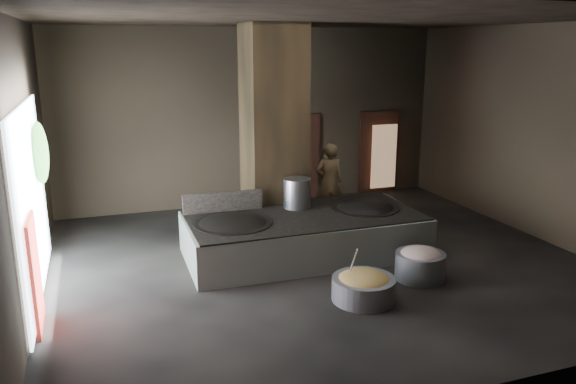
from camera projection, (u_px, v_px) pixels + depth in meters
name	position (u px, v px, depth m)	size (l,w,h in m)	color
floor	(319.00, 264.00, 10.87)	(10.00, 9.00, 0.10)	black
ceiling	(323.00, 15.00, 9.71)	(10.00, 9.00, 0.10)	black
back_wall	(253.00, 117.00, 14.45)	(10.00, 0.10, 4.50)	black
front_wall	(479.00, 215.00, 6.13)	(10.00, 0.10, 4.50)	black
left_wall	(19.00, 165.00, 8.68)	(0.10, 9.00, 4.50)	black
right_wall	(541.00, 133.00, 11.89)	(0.10, 9.00, 4.50)	black
pillar	(274.00, 133.00, 11.93)	(1.20, 1.20, 4.50)	black
hearth_platform	(304.00, 235.00, 11.10)	(4.62, 2.21, 0.80)	#B7CBB8
platform_cap	(304.00, 215.00, 11.00)	(4.52, 2.17, 0.03)	black
wok_left	(233.00, 227.00, 10.51)	(1.45, 1.45, 0.40)	black
wok_left_rim	(233.00, 223.00, 10.49)	(1.49, 1.49, 0.05)	black
wok_right	(365.00, 211.00, 11.49)	(1.35, 1.35, 0.38)	black
wok_right_rim	(365.00, 208.00, 11.47)	(1.38, 1.38, 0.05)	black
stock_pot	(297.00, 193.00, 11.44)	(0.56, 0.56, 0.60)	#A7A9AF
splash_guard	(223.00, 202.00, 11.17)	(1.61, 0.06, 0.40)	black
cook	(329.00, 182.00, 13.27)	(0.67, 0.43, 1.84)	olive
veg_basin	(363.00, 289.00, 9.17)	(1.04, 1.04, 0.38)	gray
veg_fill	(364.00, 280.00, 9.13)	(0.85, 0.85, 0.26)	#929B4B
ladle	(352.00, 266.00, 9.17)	(0.03, 0.03, 0.82)	#A7A9AF
meat_basin	(420.00, 266.00, 9.99)	(0.88, 0.88, 0.48)	gray
meat_fill	(421.00, 255.00, 9.94)	(0.73, 0.73, 0.28)	#A87065
doorway_near	(298.00, 159.00, 15.03)	(1.18, 0.08, 2.38)	black
doorway_near_glow	(289.00, 162.00, 14.93)	(0.90, 0.04, 2.13)	#8C6647
doorway_far	(378.00, 153.00, 15.79)	(1.18, 0.08, 2.38)	black
doorway_far_glow	(384.00, 156.00, 15.62)	(0.75, 0.04, 1.78)	#8C6647
left_opening	(32.00, 202.00, 9.06)	(0.04, 4.20, 3.10)	white
pavilion_sliver	(36.00, 274.00, 8.09)	(0.05, 0.90, 1.70)	maroon
tree_silhouette	(40.00, 153.00, 9.95)	(0.28, 1.10, 1.10)	#194714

